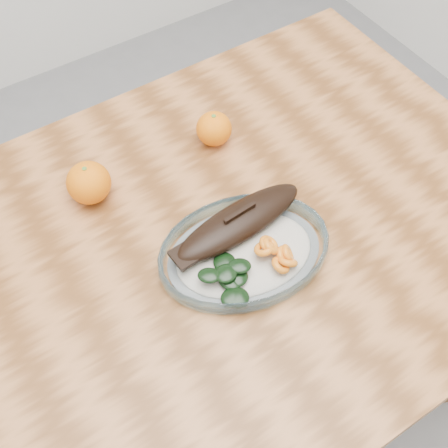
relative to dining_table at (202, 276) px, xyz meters
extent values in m
plane|color=slate|center=(0.00, 0.00, -0.65)|extent=(3.00, 3.00, 0.00)
cube|color=brown|center=(0.00, 0.00, 0.08)|extent=(1.20, 0.80, 0.04)
cylinder|color=brown|center=(0.54, 0.34, -0.30)|extent=(0.06, 0.06, 0.71)
ellipsoid|color=white|center=(0.05, -0.05, 0.10)|extent=(0.57, 0.47, 0.01)
torus|color=#8BBED7|center=(0.05, -0.05, 0.11)|extent=(0.60, 0.60, 0.03)
ellipsoid|color=silver|center=(0.05, -0.05, 0.12)|extent=(0.51, 0.41, 0.02)
ellipsoid|color=black|center=(0.07, -0.01, 0.15)|extent=(0.25, 0.09, 0.04)
ellipsoid|color=black|center=(0.07, -0.01, 0.14)|extent=(0.21, 0.07, 0.02)
cube|color=black|center=(-0.04, -0.02, 0.15)|extent=(0.05, 0.04, 0.01)
cube|color=black|center=(0.07, -0.01, 0.17)|extent=(0.06, 0.01, 0.02)
torus|color=orange|center=(0.10, -0.10, 0.14)|extent=(0.03, 0.05, 0.04)
torus|color=orange|center=(0.08, -0.11, 0.14)|extent=(0.04, 0.04, 0.03)
torus|color=orange|center=(0.09, -0.11, 0.14)|extent=(0.04, 0.05, 0.04)
torus|color=orange|center=(0.09, -0.10, 0.14)|extent=(0.04, 0.05, 0.04)
torus|color=orange|center=(0.07, -0.08, 0.15)|extent=(0.05, 0.04, 0.03)
torus|color=orange|center=(0.08, -0.08, 0.15)|extent=(0.04, 0.04, 0.03)
torus|color=orange|center=(0.08, -0.08, 0.15)|extent=(0.05, 0.05, 0.03)
ellipsoid|color=black|center=(0.01, -0.09, 0.14)|extent=(0.04, 0.04, 0.01)
ellipsoid|color=black|center=(0.00, -0.09, 0.14)|extent=(0.04, 0.04, 0.01)
ellipsoid|color=black|center=(-0.01, -0.12, 0.14)|extent=(0.04, 0.04, 0.01)
ellipsoid|color=black|center=(0.01, -0.06, 0.14)|extent=(0.04, 0.05, 0.01)
ellipsoid|color=black|center=(0.01, -0.07, 0.14)|extent=(0.05, 0.04, 0.01)
ellipsoid|color=black|center=(-0.01, -0.12, 0.14)|extent=(0.04, 0.04, 0.01)
ellipsoid|color=black|center=(-0.03, -0.07, 0.15)|extent=(0.05, 0.04, 0.01)
ellipsoid|color=black|center=(0.02, -0.08, 0.15)|extent=(0.05, 0.04, 0.01)
ellipsoid|color=black|center=(0.00, -0.08, 0.15)|extent=(0.04, 0.04, 0.01)
sphere|color=#EB5A04|center=(-0.10, 0.19, 0.14)|extent=(0.08, 0.08, 0.08)
sphere|color=#EB5A04|center=(0.15, 0.19, 0.13)|extent=(0.07, 0.07, 0.07)
camera|label=1|loc=(-0.24, -0.44, 0.88)|focal=45.00mm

